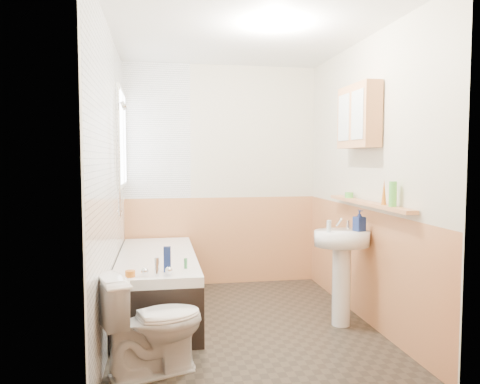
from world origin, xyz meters
name	(u,v)px	position (x,y,z in m)	size (l,w,h in m)	color
floor	(243,325)	(0.00, 0.00, 0.00)	(2.80, 2.80, 0.00)	black
ceiling	(243,32)	(0.00, 0.00, 2.50)	(2.80, 2.80, 0.00)	white
wall_back	(221,176)	(0.00, 1.41, 1.25)	(2.20, 0.02, 2.50)	beige
wall_front	(288,194)	(0.00, -1.41, 1.25)	(2.20, 0.02, 2.50)	beige
wall_left	(108,183)	(-1.11, 0.00, 1.25)	(0.02, 2.80, 2.50)	beige
wall_right	(365,180)	(1.11, 0.00, 1.25)	(0.02, 2.80, 2.50)	beige
wainscot_right	(362,263)	(1.09, 0.00, 0.50)	(0.01, 2.80, 1.00)	tan
wainscot_front	(286,324)	(0.00, -1.39, 0.50)	(2.20, 0.01, 1.00)	tan
wainscot_back	(222,241)	(0.00, 1.39, 0.50)	(2.20, 0.01, 1.00)	tan
tile_cladding_left	(111,183)	(-1.09, 0.00, 1.25)	(0.01, 2.80, 2.50)	white
tile_return_back	(156,131)	(-0.73, 1.39, 1.75)	(0.75, 0.01, 1.50)	white
window	(122,138)	(-1.06, 0.95, 1.65)	(0.03, 0.79, 0.99)	white
bathtub	(157,283)	(-0.73, 0.45, 0.29)	(0.70, 1.82, 0.70)	black
shower_riser	(120,139)	(-1.04, 0.31, 1.62)	(0.10, 0.08, 1.16)	silver
toilet	(153,324)	(-0.76, -0.80, 0.34)	(0.39, 0.70, 0.69)	white
sink	(342,258)	(0.84, -0.14, 0.59)	(0.48, 0.39, 0.93)	white
pine_shelf	(367,203)	(1.04, -0.19, 1.07)	(0.10, 1.45, 0.03)	tan
medicine_cabinet	(358,116)	(1.01, -0.04, 1.81)	(0.15, 0.61, 0.55)	tan
foam_can	(393,194)	(1.04, -0.63, 1.18)	(0.06, 0.06, 0.19)	#59C647
green_bottle	(384,192)	(1.04, -0.49, 1.18)	(0.04, 0.04, 0.20)	orange
black_jar	(349,195)	(1.04, 0.19, 1.11)	(0.08, 0.08, 0.05)	#59C647
soap_bottle	(359,226)	(0.98, -0.18, 0.87)	(0.08, 0.18, 0.08)	navy
clear_bottle	(329,226)	(0.70, -0.20, 0.88)	(0.04, 0.04, 0.10)	silver
blue_gel	(167,259)	(-0.65, -0.25, 0.66)	(0.06, 0.04, 0.20)	navy
cream_jar	(130,274)	(-0.93, -0.35, 0.58)	(0.08, 0.08, 0.05)	orange
orange_bottle	(186,263)	(-0.50, -0.16, 0.60)	(0.03, 0.03, 0.08)	#388447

